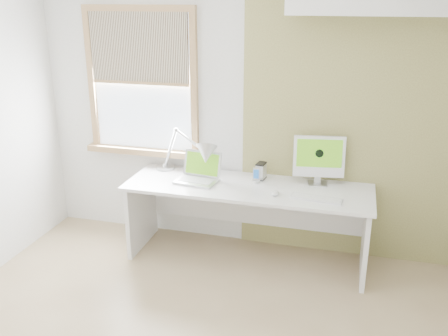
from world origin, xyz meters
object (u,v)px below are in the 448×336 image
(external_drive, at_px, (261,171))
(laptop, at_px, (199,174))
(desk, at_px, (249,203))
(imac, at_px, (319,158))
(desk_lamp, at_px, (198,155))

(external_drive, bearing_deg, laptop, -161.56)
(desk, height_order, imac, imac)
(desk, xyz_separation_m, desk_lamp, (-0.49, 0.01, 0.42))
(imac, bearing_deg, external_drive, -178.25)
(desk, relative_size, imac, 4.81)
(laptop, height_order, external_drive, laptop)
(laptop, bearing_deg, desk_lamp, 116.18)
(desk_lamp, bearing_deg, external_drive, 12.90)
(desk_lamp, relative_size, laptop, 1.78)
(laptop, relative_size, imac, 0.88)
(laptop, bearing_deg, external_drive, 18.44)
(desk_lamp, distance_m, imac, 1.09)
(desk, xyz_separation_m, laptop, (-0.46, -0.04, 0.26))
(external_drive, bearing_deg, imac, 1.75)
(imac, bearing_deg, desk, -165.07)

